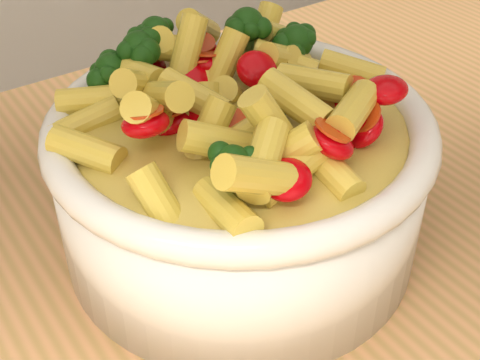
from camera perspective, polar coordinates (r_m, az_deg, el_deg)
serving_bowl at (r=0.49m, az=0.00°, el=0.14°), size 0.27×0.27×0.12m
pasta_salad at (r=0.45m, az=0.00°, el=7.57°), size 0.21×0.21×0.05m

